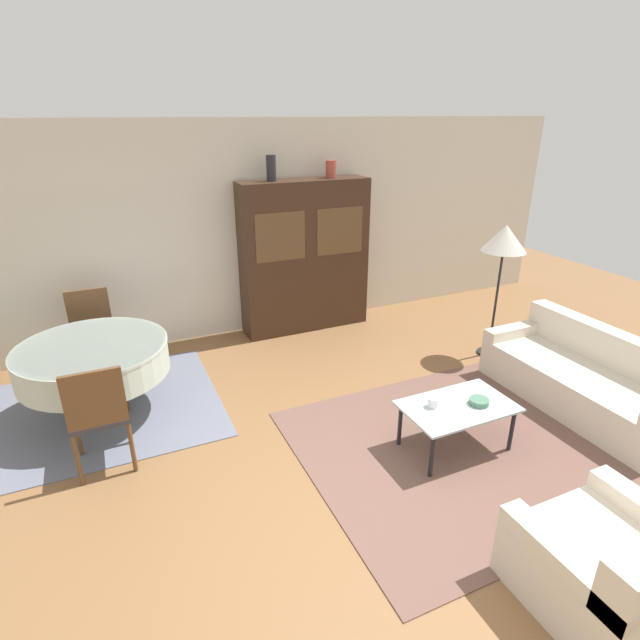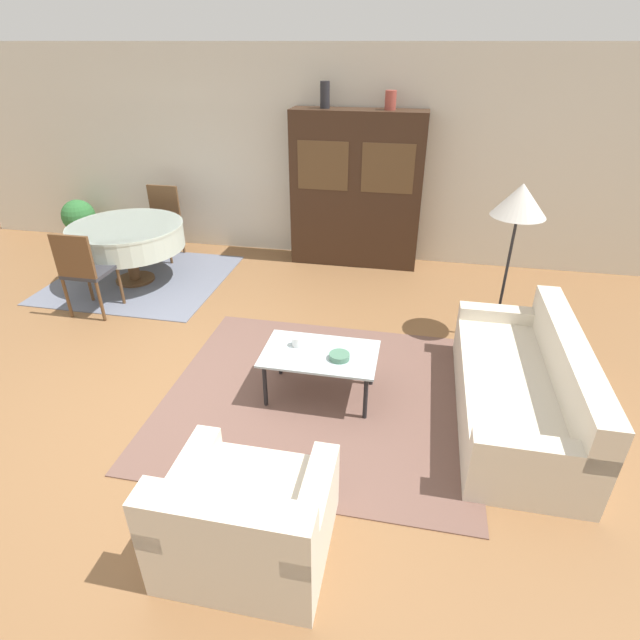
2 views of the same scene
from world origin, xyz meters
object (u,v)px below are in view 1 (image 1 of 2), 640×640
object	(u,v)px
coffee_table	(458,410)
display_cabinet	(305,257)
cup	(433,402)
armchair	(613,567)
bowl	(479,402)
floor_lamp	(504,242)
vase_short	(331,169)
couch	(587,381)
dining_chair_far	(92,328)
dining_chair_near	(98,412)
vase_tall	(271,168)
dining_table	(94,359)

from	to	relation	value
coffee_table	display_cabinet	distance (m)	3.12
display_cabinet	cup	bearing A→B (deg)	-91.54
armchair	bowl	xyz separation A→B (m)	(0.29, 1.53, 0.19)
floor_lamp	vase_short	xyz separation A→B (m)	(-1.35, 1.73, 0.69)
couch	dining_chair_far	size ratio (longest dim) A/B	2.05
vase_short	couch	bearing A→B (deg)	-65.10
coffee_table	dining_chair_near	distance (m)	2.96
armchair	cup	size ratio (longest dim) A/B	10.47
couch	bowl	world-z (taller)	couch
floor_lamp	vase_short	distance (m)	2.30
display_cabinet	dining_chair_near	world-z (taller)	display_cabinet
display_cabinet	dining_chair_far	size ratio (longest dim) A/B	2.06
floor_lamp	couch	bearing A→B (deg)	-87.61
couch	cup	bearing A→B (deg)	88.97
coffee_table	cup	world-z (taller)	cup
display_cabinet	dining_chair_near	size ratio (longest dim) A/B	2.06
dining_chair_near	dining_chair_far	bearing A→B (deg)	90.00
coffee_table	vase_short	bearing A→B (deg)	85.49
couch	vase_tall	world-z (taller)	vase_tall
dining_table	dining_chair_near	xyz separation A→B (m)	(-0.00, -0.91, -0.04)
dining_chair_far	bowl	xyz separation A→B (m)	(2.97, -2.82, -0.10)
coffee_table	vase_tall	size ratio (longest dim) A/B	3.15
bowl	vase_short	bearing A→B (deg)	88.73
couch	dining_table	xyz separation A→B (m)	(-4.44, 1.82, 0.33)
display_cabinet	cup	distance (m)	3.03
floor_lamp	cup	world-z (taller)	floor_lamp
armchair	floor_lamp	bearing A→B (deg)	59.67
vase_short	dining_chair_far	bearing A→B (deg)	-174.37
cup	floor_lamp	bearing A→B (deg)	35.05
coffee_table	cup	xyz separation A→B (m)	(-0.21, 0.07, 0.09)
coffee_table	bowl	distance (m)	0.19
dining_chair_near	dining_chair_far	size ratio (longest dim) A/B	1.00
couch	cup	xyz separation A→B (m)	(-1.86, 0.03, 0.21)
armchair	dining_chair_far	xyz separation A→B (m)	(-2.68, 4.35, 0.28)
bowl	vase_tall	size ratio (longest dim) A/B	0.55
coffee_table	dining_chair_far	world-z (taller)	dining_chair_far
vase_short	dining_table	bearing A→B (deg)	-158.36
couch	display_cabinet	world-z (taller)	display_cabinet
dining_table	vase_short	world-z (taller)	vase_short
couch	dining_table	bearing A→B (deg)	67.72
vase_tall	display_cabinet	bearing A→B (deg)	-0.13
dining_chair_far	bowl	world-z (taller)	dining_chair_far
couch	dining_chair_far	xyz separation A→B (m)	(-4.44, 2.72, 0.29)
dining_chair_near	dining_chair_far	world-z (taller)	same
cup	bowl	xyz separation A→B (m)	(0.38, -0.13, -0.02)
dining_chair_near	cup	size ratio (longest dim) A/B	10.70
armchair	vase_short	distance (m)	5.00
dining_chair_near	vase_tall	distance (m)	3.46
dining_chair_far	floor_lamp	bearing A→B (deg)	161.97
cup	display_cabinet	bearing A→B (deg)	88.46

